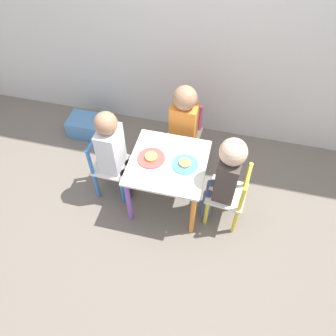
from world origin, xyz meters
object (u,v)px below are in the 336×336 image
(chair_yellow, at_px, (229,196))
(child_right, at_px, (226,174))
(plate_right, at_px, (185,164))
(chair_pink, at_px, (184,136))
(child_left, at_px, (113,149))
(plate_left, at_px, (151,158))
(kids_table, at_px, (168,169))
(chair_blue, at_px, (109,167))
(child_back, at_px, (183,121))
(storage_bin, at_px, (89,126))

(chair_yellow, height_order, child_right, child_right)
(plate_right, bearing_deg, child_right, -8.24)
(chair_pink, height_order, plate_right, chair_pink)
(chair_yellow, height_order, plate_right, chair_yellow)
(child_left, distance_m, plate_left, 0.28)
(chair_yellow, xyz_separation_m, child_left, (-0.86, 0.05, 0.21))
(kids_table, relative_size, child_right, 0.66)
(kids_table, bearing_deg, chair_blue, 178.87)
(kids_table, bearing_deg, chair_yellow, -5.80)
(chair_yellow, distance_m, child_back, 0.66)
(chair_blue, bearing_deg, storage_bin, 39.16)
(plate_left, bearing_deg, child_back, 70.54)
(child_right, distance_m, plate_left, 0.52)
(chair_yellow, bearing_deg, plate_right, -92.02)
(plate_left, distance_m, storage_bin, 1.02)
(kids_table, bearing_deg, child_right, -5.80)
(child_left, height_order, child_back, child_left)
(chair_blue, relative_size, chair_yellow, 1.00)
(chair_blue, bearing_deg, kids_table, -90.00)
(child_right, xyz_separation_m, plate_left, (-0.52, 0.04, -0.02))
(kids_table, relative_size, child_back, 0.68)
(child_right, bearing_deg, storage_bin, -109.04)
(chair_pink, height_order, child_right, child_right)
(kids_table, bearing_deg, plate_right, 0.00)
(plate_left, xyz_separation_m, plate_right, (0.24, -0.00, 0.00))
(chair_pink, bearing_deg, child_right, -50.07)
(chair_pink, height_order, plate_left, chair_pink)
(chair_blue, height_order, chair_pink, same)
(child_right, bearing_deg, child_left, -87.67)
(child_right, bearing_deg, chair_yellow, 90.00)
(chair_yellow, height_order, child_back, child_back)
(chair_yellow, bearing_deg, child_right, -90.00)
(chair_pink, distance_m, child_right, 0.66)
(chair_yellow, xyz_separation_m, child_back, (-0.44, 0.45, 0.22))
(chair_yellow, distance_m, chair_pink, 0.67)
(child_back, height_order, storage_bin, child_back)
(child_left, distance_m, plate_right, 0.52)
(chair_blue, height_order, plate_right, chair_blue)
(chair_blue, distance_m, plate_right, 0.62)
(chair_pink, xyz_separation_m, child_back, (-0.00, -0.06, 0.22))
(chair_pink, bearing_deg, child_left, -130.13)
(chair_blue, distance_m, plate_left, 0.40)
(child_right, bearing_deg, plate_right, -92.44)
(chair_blue, relative_size, plate_left, 2.77)
(child_right, distance_m, plate_right, 0.28)
(chair_pink, xyz_separation_m, storage_bin, (-0.91, 0.10, -0.18))
(chair_blue, xyz_separation_m, plate_right, (0.58, -0.01, 0.20))
(chair_yellow, height_order, child_left, child_left)
(chair_yellow, relative_size, chair_pink, 1.00)
(chair_pink, bearing_deg, plate_right, -75.28)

